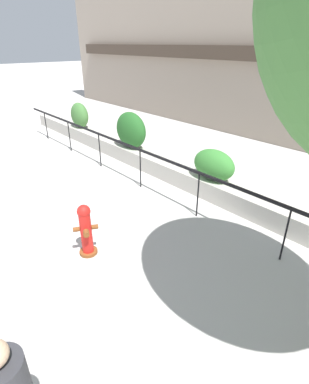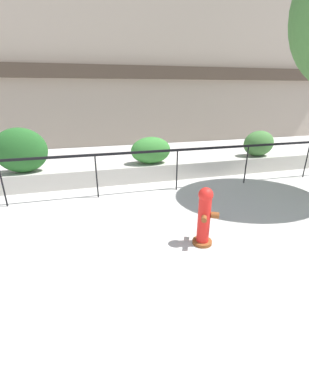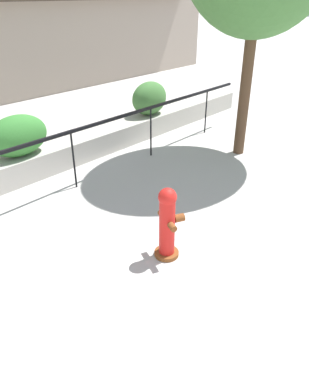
# 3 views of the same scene
# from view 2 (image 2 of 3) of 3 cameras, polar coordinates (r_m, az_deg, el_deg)

# --- Properties ---
(building_facade) EXTENTS (30.00, 1.36, 8.00)m
(building_facade) POSITION_cam_2_polar(r_m,az_deg,el_deg) (13.47, -15.91, 26.91)
(building_facade) COLOR gray
(building_facade) RESTS_ON ground
(planter_wall_low) EXTENTS (18.00, 0.70, 0.50)m
(planter_wall_low) POSITION_cam_2_polar(r_m,az_deg,el_deg) (7.77, -12.99, 3.61)
(planter_wall_low) COLOR #B7B2A8
(planter_wall_low) RESTS_ON ground
(fence_railing_segment) EXTENTS (15.00, 0.05, 1.15)m
(fence_railing_segment) POSITION_cam_2_polar(r_m,az_deg,el_deg) (6.51, -13.07, 7.15)
(fence_railing_segment) COLOR black
(fence_railing_segment) RESTS_ON ground
(hedge_bush_1) EXTENTS (1.35, 0.70, 1.20)m
(hedge_bush_1) POSITION_cam_2_polar(r_m,az_deg,el_deg) (7.75, -27.57, 8.16)
(hedge_bush_1) COLOR #235B23
(hedge_bush_1) RESTS_ON planter_wall_low
(hedge_bush_2) EXTENTS (1.21, 0.70, 0.80)m
(hedge_bush_2) POSITION_cam_2_polar(r_m,az_deg,el_deg) (7.83, -0.82, 9.23)
(hedge_bush_2) COLOR #387F33
(hedge_bush_2) RESTS_ON planter_wall_low
(hedge_bush_3) EXTENTS (1.07, 0.68, 0.85)m
(hedge_bush_3) POSITION_cam_2_polar(r_m,az_deg,el_deg) (9.45, 22.14, 9.96)
(hedge_bush_3) COLOR #427538
(hedge_bush_3) RESTS_ON planter_wall_low
(fire_hydrant) EXTENTS (0.48, 0.47, 1.08)m
(fire_hydrant) POSITION_cam_2_polar(r_m,az_deg,el_deg) (4.56, 11.03, -5.28)
(fire_hydrant) COLOR brown
(fire_hydrant) RESTS_ON ground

